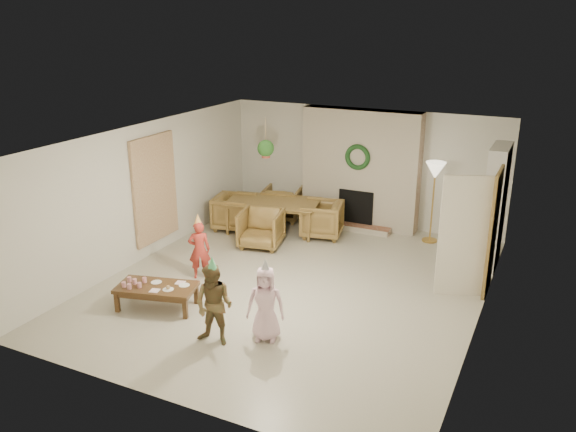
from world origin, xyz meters
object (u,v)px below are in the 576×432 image
Objects in this scene: dining_chair_far at (283,203)px; child_pink at (266,304)px; child_plaid at (214,305)px; dining_table at (272,217)px; child_red at (199,250)px; coffee_table_top at (156,287)px; dining_chair_left at (234,212)px; dining_chair_right at (322,219)px; dining_chair_near at (261,229)px.

child_pink reaches higher than dining_chair_far.
dining_table is at bearing 103.37° from child_plaid.
child_red is 2.20m from child_plaid.
child_red is (0.08, -3.37, 0.14)m from dining_chair_far.
dining_chair_left is at bearing 87.09° from coffee_table_top.
dining_table is 1.58× the size of coffee_table_top.
dining_table reaches higher than coffee_table_top.
dining_chair_far is 1.00× the size of dining_chair_right.
dining_chair_near is 0.67× the size of coffee_table_top.
dining_chair_near is 0.75× the size of child_pink.
dining_chair_right is 4.15m from child_pink.
child_pink is at bearing -72.32° from dining_chair_near.
dining_chair_right is 0.70× the size of child_plaid.
child_red reaches higher than dining_chair_far.
dining_chair_far is 1.18m from dining_chair_left.
dining_chair_near is at bearing 104.60° from child_plaid.
dining_chair_near is at bearing 100.34° from child_pink.
dining_chair_left is 0.79× the size of child_red.
dining_chair_near and dining_chair_left have the same top height.
child_plaid reaches higher than child_red.
child_pink is (0.85, -4.06, 0.17)m from dining_chair_right.
dining_chair_right is 0.75× the size of child_pink.
dining_chair_right is at bearing 0.00° from dining_table.
child_pink reaches higher than child_red.
coffee_table_top is 1.23m from child_red.
coffee_table_top is at bearing -179.95° from dining_chair_left.
child_plaid is (1.47, -5.07, 0.21)m from dining_chair_far.
child_red is (-1.11, -2.76, 0.14)m from dining_chair_right.
dining_chair_far is 5.10m from child_pink.
child_plaid is at bearing -163.95° from child_pink.
dining_chair_right is at bearing 141.34° from dining_chair_far.
child_plaid is (2.12, -4.08, 0.21)m from dining_chair_left.
dining_chair_left is 0.67× the size of coffee_table_top.
dining_chair_right is at bearing 59.99° from coffee_table_top.
child_pink is (2.69, -3.68, 0.17)m from dining_chair_left.
dining_chair_left is at bearing 45.00° from dining_chair_far.
dining_chair_far reaches higher than coffee_table_top.
dining_chair_left is (-0.65, -0.99, 0.00)m from dining_chair_far.
dining_chair_far is 0.79× the size of child_red.
child_plaid reaches higher than dining_chair_near.
coffee_table_top is at bearing -27.05° from dining_chair_right.
child_plaid is 0.70m from child_pink.
child_red is at bearing -103.74° from dining_table.
dining_table is 0.84m from dining_chair_near.
dining_chair_left is (-0.99, 0.65, 0.00)m from dining_chair_near.
dining_chair_far is at bearing 90.00° from dining_table.
child_pink is at bearing 0.17° from dining_chair_right.
child_pink is at bearing 113.77° from child_red.
dining_table is 2.34× the size of dining_chair_right.
dining_chair_far is 0.67× the size of coffee_table_top.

